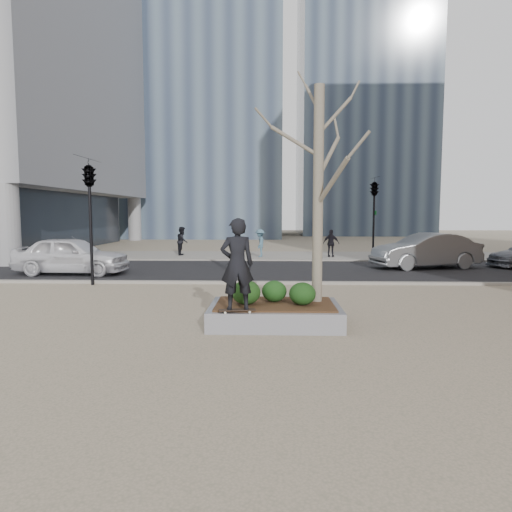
{
  "coord_description": "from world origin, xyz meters",
  "views": [
    {
      "loc": [
        0.9,
        -10.42,
        2.56
      ],
      "look_at": [
        0.5,
        2.0,
        1.4
      ],
      "focal_mm": 32.0,
      "sensor_mm": 36.0,
      "label": 1
    }
  ],
  "objects_px": {
    "skateboarder": "(237,264)",
    "police_car": "(71,255)",
    "planter": "(275,314)",
    "skateboard": "(237,311)"
  },
  "relations": [
    {
      "from": "police_car",
      "to": "skateboarder",
      "type": "bearing_deg",
      "value": -137.31
    },
    {
      "from": "skateboard",
      "to": "police_car",
      "type": "relative_size",
      "value": 0.17
    },
    {
      "from": "planter",
      "to": "skateboard",
      "type": "distance_m",
      "value": 1.22
    },
    {
      "from": "skateboarder",
      "to": "police_car",
      "type": "relative_size",
      "value": 0.42
    },
    {
      "from": "skateboarder",
      "to": "planter",
      "type": "bearing_deg",
      "value": -143.44
    },
    {
      "from": "planter",
      "to": "skateboarder",
      "type": "distance_m",
      "value": 1.74
    },
    {
      "from": "planter",
      "to": "skateboarder",
      "type": "bearing_deg",
      "value": -132.57
    },
    {
      "from": "planter",
      "to": "police_car",
      "type": "xyz_separation_m",
      "value": [
        -8.43,
        8.27,
        0.59
      ]
    },
    {
      "from": "skateboarder",
      "to": "police_car",
      "type": "bearing_deg",
      "value": -61.1
    },
    {
      "from": "planter",
      "to": "skateboard",
      "type": "xyz_separation_m",
      "value": [
        -0.81,
        -0.88,
        0.26
      ]
    }
  ]
}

